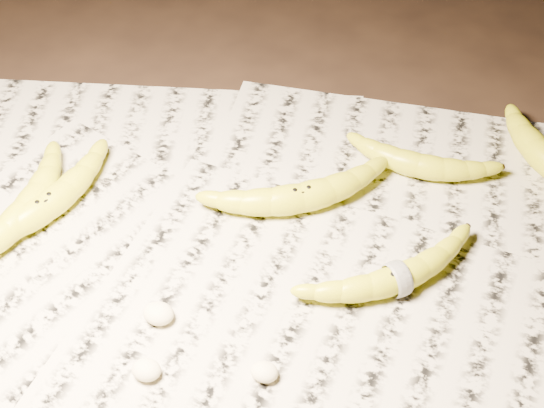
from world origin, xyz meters
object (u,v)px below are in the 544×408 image
(banana_left_b, at_px, (25,209))
(banana_taped, at_px, (397,277))
(banana_left_a, at_px, (44,205))
(banana_upper_a, at_px, (419,163))
(banana_center, at_px, (301,196))

(banana_left_b, distance_m, banana_taped, 0.45)
(banana_left_a, relative_size, banana_upper_a, 1.25)
(banana_left_a, bearing_deg, banana_taped, -63.98)
(banana_left_a, relative_size, banana_left_b, 1.09)
(banana_taped, bearing_deg, banana_left_a, 141.45)
(banana_left_b, bearing_deg, banana_upper_a, -58.89)
(banana_center, bearing_deg, banana_upper_a, 6.35)
(banana_center, relative_size, banana_upper_a, 1.23)
(banana_left_b, relative_size, banana_taped, 0.98)
(banana_left_a, relative_size, banana_center, 1.02)
(banana_taped, relative_size, banana_upper_a, 1.17)
(banana_taped, height_order, banana_upper_a, same)
(banana_left_b, bearing_deg, banana_left_a, -52.47)
(banana_taped, bearing_deg, banana_center, 106.29)
(banana_left_a, relative_size, banana_taped, 1.07)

